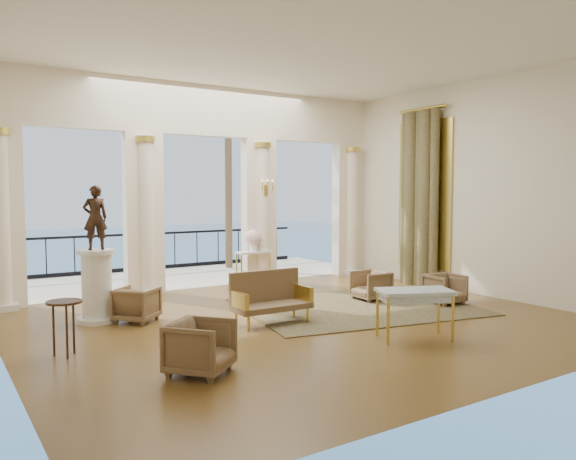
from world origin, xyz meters
TOP-DOWN VIEW (x-y plane):
  - floor at (0.00, 0.00)m, footprint 9.00×9.00m
  - room_walls at (0.00, -1.12)m, footprint 9.00×9.00m
  - arcade at (-0.00, 3.82)m, footprint 9.00×0.56m
  - terrace at (0.00, 5.80)m, footprint 10.00×3.60m
  - balustrade at (0.00, 7.40)m, footprint 9.00×0.06m
  - palm_tree at (2.00, 6.60)m, footprint 2.00×2.00m
  - curtain at (4.28, 1.50)m, footprint 0.33×1.40m
  - window_frame at (4.47, 1.50)m, footprint 0.04×1.60m
  - wall_sconce at (1.40, 3.51)m, footprint 0.30×0.11m
  - rug at (1.50, 0.37)m, footprint 4.72×3.99m
  - armchair_a at (-2.57, -1.59)m, footprint 0.94×0.94m
  - armchair_b at (3.12, -0.34)m, footprint 0.66×0.62m
  - armchair_c at (2.17, 0.73)m, footprint 0.63×0.67m
  - armchair_d at (-2.35, 1.47)m, footprint 0.85×0.86m
  - settee at (-0.53, 0.18)m, footprint 1.31×0.57m
  - game_table at (0.74, -1.85)m, footprint 1.22×0.97m
  - pedestal at (-2.91, 1.80)m, footprint 0.66×0.66m
  - statue at (-2.91, 1.80)m, footprint 0.41×0.30m
  - console_table at (1.07, 3.55)m, footprint 0.86×0.39m
  - urn at (1.07, 3.55)m, footprint 0.37×0.37m
  - side_table at (-3.77, 0.05)m, footprint 0.46×0.46m

SIDE VIEW (x-z plane):
  - terrace at x=0.00m, z-range -0.10..0.00m
  - floor at x=0.00m, z-range 0.00..0.00m
  - rug at x=1.50m, z-range 0.00..0.02m
  - armchair_d at x=-2.35m, z-range 0.00..0.64m
  - armchair_b at x=3.12m, z-range 0.00..0.64m
  - armchair_c at x=2.17m, z-range 0.00..0.65m
  - armchair_a at x=-2.57m, z-range 0.00..0.71m
  - balustrade at x=0.00m, z-range -0.11..0.92m
  - settee at x=-0.53m, z-range 0.00..0.86m
  - pedestal at x=-2.91m, z-range -0.02..1.19m
  - side_table at x=-3.77m, z-range 0.27..1.01m
  - game_table at x=0.74m, z-range 0.29..1.03m
  - console_table at x=1.07m, z-range 0.26..1.06m
  - urn at x=1.07m, z-range 0.83..1.33m
  - statue at x=-2.91m, z-range 1.22..2.28m
  - curtain at x=4.28m, z-range -0.03..4.06m
  - window_frame at x=4.47m, z-range 0.40..3.80m
  - wall_sconce at x=1.40m, z-range 2.06..2.40m
  - arcade at x=0.00m, z-range 0.33..4.83m
  - room_walls at x=0.00m, z-range -1.62..7.38m
  - palm_tree at x=2.00m, z-range 1.84..6.34m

